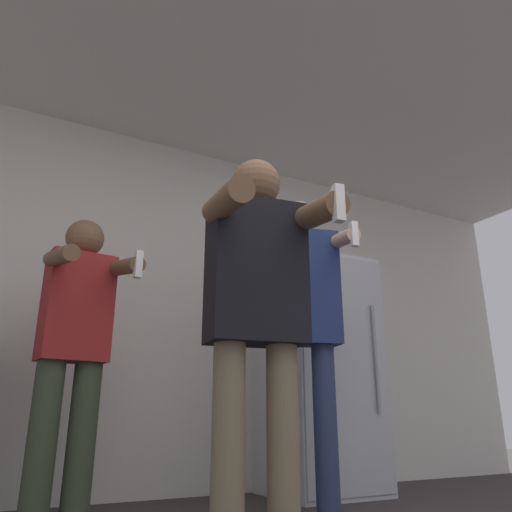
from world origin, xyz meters
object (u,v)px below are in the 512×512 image
(refrigerator, at_px, (318,372))
(person_man_side, at_px, (302,317))
(person_woman_foreground, at_px, (258,301))
(person_spectator_back, at_px, (74,342))

(refrigerator, height_order, person_man_side, person_man_side)
(person_woman_foreground, relative_size, person_man_side, 0.88)
(refrigerator, height_order, person_woman_foreground, refrigerator)
(refrigerator, distance_m, person_man_side, 0.94)
(person_woman_foreground, distance_m, person_man_side, 0.95)
(person_man_side, distance_m, person_spectator_back, 1.25)
(person_woman_foreground, xyz_separation_m, person_spectator_back, (-0.51, 1.10, -0.05))
(person_woman_foreground, height_order, person_spectator_back, person_spectator_back)
(person_woman_foreground, height_order, person_man_side, person_man_side)
(refrigerator, xyz_separation_m, person_man_side, (-0.58, -0.70, 0.23))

